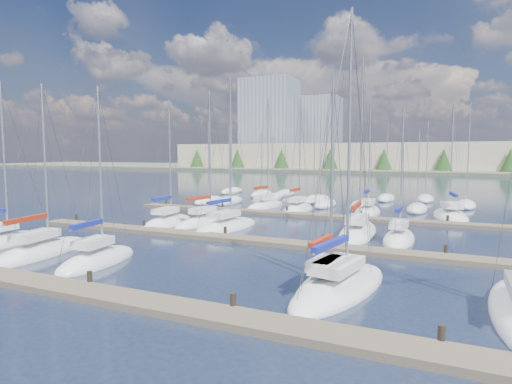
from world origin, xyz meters
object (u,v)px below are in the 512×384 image
at_px(sailboat_n, 265,206).
at_px(sailboat_l, 399,239).
at_px(sailboat_i, 206,222).
at_px(sailboat_d, 326,285).
at_px(sailboat_h, 168,223).
at_px(sailboat_o, 298,209).
at_px(sailboat_q, 450,216).
at_px(sailboat_b, 41,252).
at_px(sailboat_p, 367,212).
at_px(sailboat_c, 97,260).
at_px(sailboat_k, 358,232).
at_px(sailboat_j, 227,227).
at_px(sailboat_e, 340,287).

height_order(sailboat_n, sailboat_l, sailboat_n).
height_order(sailboat_i, sailboat_d, sailboat_i).
bearing_deg(sailboat_i, sailboat_h, -140.23).
distance_m(sailboat_o, sailboat_i, 13.14).
relative_size(sailboat_q, sailboat_d, 1.14).
height_order(sailboat_b, sailboat_p, sailboat_p).
bearing_deg(sailboat_c, sailboat_k, 44.24).
xyz_separation_m(sailboat_c, sailboat_k, (12.59, 15.78, 0.00)).
relative_size(sailboat_b, sailboat_i, 0.91).
distance_m(sailboat_i, sailboat_k, 14.07).
distance_m(sailboat_i, sailboat_l, 17.43).
bearing_deg(sailboat_d, sailboat_l, 86.78).
height_order(sailboat_b, sailboat_l, sailboat_b).
relative_size(sailboat_n, sailboat_o, 1.03).
height_order(sailboat_i, sailboat_k, sailboat_k).
height_order(sailboat_b, sailboat_k, sailboat_k).
relative_size(sailboat_b, sailboat_d, 1.08).
relative_size(sailboat_b, sailboat_j, 0.84).
bearing_deg(sailboat_p, sailboat_e, -85.27).
bearing_deg(sailboat_o, sailboat_b, -107.45).
distance_m(sailboat_c, sailboat_j, 13.72).
distance_m(sailboat_d, sailboat_k, 14.88).
distance_m(sailboat_c, sailboat_b, 5.08).
bearing_deg(sailboat_n, sailboat_b, -90.70).
bearing_deg(sailboat_i, sailboat_j, -16.27).
relative_size(sailboat_n, sailboat_h, 1.14).
distance_m(sailboat_n, sailboat_l, 22.14).
bearing_deg(sailboat_l, sailboat_d, -98.83).
bearing_deg(sailboat_l, sailboat_q, 75.91).
relative_size(sailboat_n, sailboat_l, 1.31).
distance_m(sailboat_e, sailboat_l, 13.46).
relative_size(sailboat_j, sailboat_k, 0.94).
height_order(sailboat_q, sailboat_k, sailboat_k).
relative_size(sailboat_o, sailboat_d, 1.23).
bearing_deg(sailboat_b, sailboat_p, 50.51).
relative_size(sailboat_c, sailboat_d, 1.03).
distance_m(sailboat_e, sailboat_q, 28.33).
bearing_deg(sailboat_p, sailboat_n, 176.87).
bearing_deg(sailboat_i, sailboat_q, 43.25).
bearing_deg(sailboat_c, sailboat_h, 101.72).
relative_size(sailboat_h, sailboat_k, 0.81).
bearing_deg(sailboat_c, sailboat_p, 61.34).
xyz_separation_m(sailboat_n, sailboat_h, (-3.42, -15.14, -0.02)).
height_order(sailboat_c, sailboat_q, sailboat_q).
bearing_deg(sailboat_j, sailboat_d, -39.29).
bearing_deg(sailboat_j, sailboat_p, 63.04).
xyz_separation_m(sailboat_e, sailboat_q, (4.84, 27.92, -0.01)).
relative_size(sailboat_c, sailboat_i, 0.87).
height_order(sailboat_i, sailboat_p, sailboat_p).
bearing_deg(sailboat_d, sailboat_i, 142.69).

